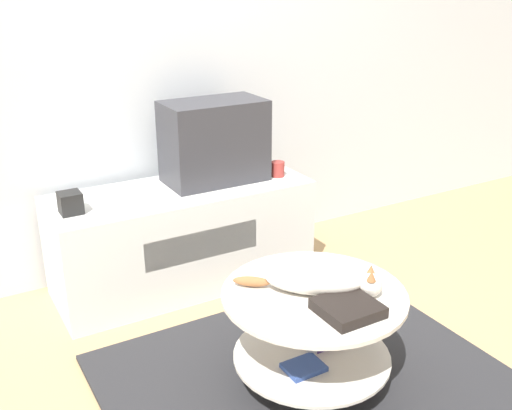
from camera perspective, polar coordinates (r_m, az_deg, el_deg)
ground_plane at (r=2.60m, az=5.04°, el=-16.64°), size 12.00×12.00×0.00m
wall_back at (r=3.32m, az=-8.82°, el=15.97°), size 8.00×0.05×2.60m
rug at (r=2.60m, az=5.05°, el=-16.46°), size 1.59×1.31×0.02m
tv_stand at (r=3.23m, az=-7.00°, el=-3.01°), size 1.36×0.52×0.54m
tv at (r=3.18m, az=-3.98°, el=6.05°), size 0.53×0.30×0.43m
speaker at (r=2.91m, az=-17.26°, el=0.20°), size 0.10×0.10×0.10m
mug at (r=3.29m, az=2.09°, el=3.44°), size 0.07×0.07×0.08m
coffee_table at (r=2.42m, az=5.40°, el=-11.29°), size 0.72×0.72×0.42m
dvd_box at (r=2.22m, az=8.74°, el=-9.67°), size 0.21×0.20×0.04m
cat at (r=2.32m, az=5.90°, el=-7.05°), size 0.48×0.39×0.12m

